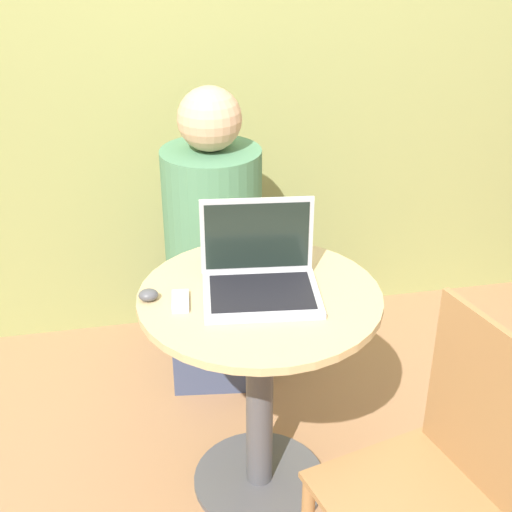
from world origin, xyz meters
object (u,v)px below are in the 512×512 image
cell_phone (180,301)px  person_seated (214,261)px  laptop (259,275)px  chair_empty (432,486)px

cell_phone → person_seated: size_ratio=0.09×
person_seated → laptop: bearing=-86.1°
chair_empty → cell_phone: bearing=135.2°
person_seated → chair_empty: bearing=-73.5°
chair_empty → person_seated: 1.29m
chair_empty → person_seated: person_seated is taller
cell_phone → chair_empty: bearing=-44.8°
cell_phone → person_seated: person_seated is taller
chair_empty → laptop: bearing=119.1°
laptop → chair_empty: (0.32, -0.58, -0.32)m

